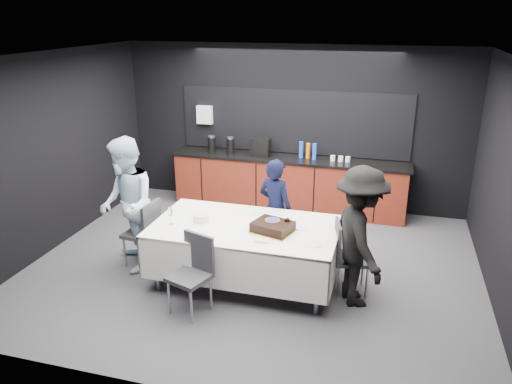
% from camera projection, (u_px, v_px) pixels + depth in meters
% --- Properties ---
extents(ground, '(6.00, 6.00, 0.00)m').
position_uv_depth(ground, '(254.00, 266.00, 6.87)').
color(ground, '#45454A').
rests_on(ground, ground).
extents(room_shell, '(6.04, 5.04, 2.82)m').
position_uv_depth(room_shell, '(254.00, 134.00, 6.23)').
color(room_shell, white).
rests_on(room_shell, ground).
extents(kitchenette, '(4.10, 0.64, 2.05)m').
position_uv_depth(kitchenette, '(288.00, 179.00, 8.69)').
color(kitchenette, '#5B1A0E').
rests_on(kitchenette, ground).
extents(party_table, '(2.32, 1.32, 0.78)m').
position_uv_depth(party_table, '(245.00, 236.00, 6.29)').
color(party_table, '#99999E').
rests_on(party_table, ground).
extents(cake_assembly, '(0.58, 0.52, 0.16)m').
position_uv_depth(cake_assembly, '(273.00, 227.00, 6.05)').
color(cake_assembly, yellow).
rests_on(cake_assembly, party_table).
extents(plate_stack, '(0.21, 0.21, 0.10)m').
position_uv_depth(plate_stack, '(201.00, 218.00, 6.35)').
color(plate_stack, white).
rests_on(plate_stack, party_table).
extents(loose_plate_near, '(0.20, 0.20, 0.01)m').
position_uv_depth(loose_plate_near, '(202.00, 233.00, 6.01)').
color(loose_plate_near, white).
rests_on(loose_plate_near, party_table).
extents(loose_plate_right_a, '(0.18, 0.18, 0.01)m').
position_uv_depth(loose_plate_right_a, '(302.00, 228.00, 6.16)').
color(loose_plate_right_a, white).
rests_on(loose_plate_right_a, party_table).
extents(loose_plate_right_b, '(0.22, 0.22, 0.01)m').
position_uv_depth(loose_plate_right_b, '(312.00, 244.00, 5.74)').
color(loose_plate_right_b, white).
rests_on(loose_plate_right_b, party_table).
extents(loose_plate_far, '(0.18, 0.18, 0.01)m').
position_uv_depth(loose_plate_far, '(254.00, 213.00, 6.61)').
color(loose_plate_far, white).
rests_on(loose_plate_far, party_table).
extents(fork_pile, '(0.17, 0.12, 0.03)m').
position_uv_depth(fork_pile, '(262.00, 240.00, 5.81)').
color(fork_pile, white).
rests_on(fork_pile, party_table).
extents(champagne_flute, '(0.06, 0.06, 0.22)m').
position_uv_depth(champagne_flute, '(170.00, 212.00, 6.23)').
color(champagne_flute, white).
rests_on(champagne_flute, party_table).
extents(chair_left, '(0.46, 0.46, 0.92)m').
position_uv_depth(chair_left, '(146.00, 229.00, 6.74)').
color(chair_left, '#313136').
rests_on(chair_left, ground).
extents(chair_right, '(0.50, 0.50, 0.92)m').
position_uv_depth(chair_right, '(346.00, 252.00, 6.08)').
color(chair_right, '#313136').
rests_on(chair_right, ground).
extents(chair_near, '(0.53, 0.53, 0.92)m').
position_uv_depth(chair_near, '(194.00, 268.00, 5.72)').
color(chair_near, '#313136').
rests_on(chair_near, ground).
extents(person_center, '(0.62, 0.51, 1.44)m').
position_uv_depth(person_center, '(275.00, 209.00, 6.91)').
color(person_center, black).
rests_on(person_center, ground).
extents(person_left, '(1.07, 1.11, 1.81)m').
position_uv_depth(person_left, '(127.00, 205.00, 6.55)').
color(person_left, silver).
rests_on(person_left, ground).
extents(person_right, '(1.01, 1.25, 1.69)m').
position_uv_depth(person_right, '(360.00, 237.00, 5.76)').
color(person_right, black).
rests_on(person_right, ground).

